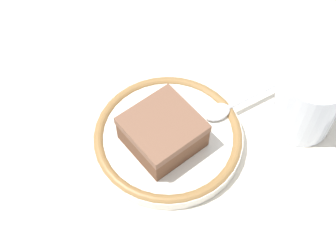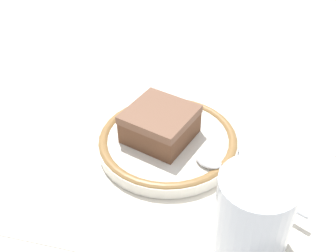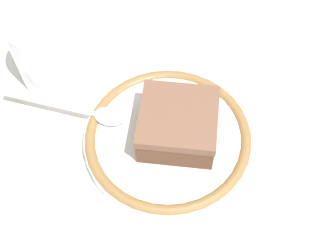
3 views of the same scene
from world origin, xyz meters
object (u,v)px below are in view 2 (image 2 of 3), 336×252
Objects in this scene: spoon at (225,170)px; napkin at (278,143)px; plate at (168,141)px; cup at (253,217)px; cake_slice at (160,124)px.

spoon reaches higher than napkin.
cup reaches higher than plate.
plate is 0.15m from napkin.
cup is at bearing -65.60° from spoon.
cup is at bearing -46.99° from plate.
plate is 1.50× the size of napkin.
spoon is at bearing -29.65° from plate.
cup is (0.11, -0.12, 0.03)m from plate.
cup is 0.17m from napkin.
cake_slice is 0.16m from napkin.
cake_slice is at bearing 135.38° from cup.
cup is (0.13, -0.12, 0.00)m from cake_slice.
cake_slice is 0.83× the size of napkin.
cup is at bearing -44.62° from cake_slice.
napkin is (0.15, 0.04, -0.03)m from cake_slice.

